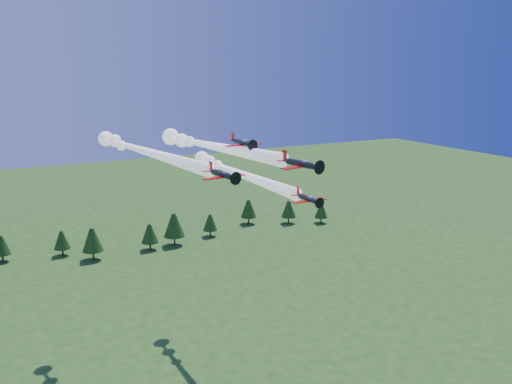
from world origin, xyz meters
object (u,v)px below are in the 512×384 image
plane_lead (210,145)px  plane_slot (242,143)px  plane_left (142,150)px  plane_right (234,171)px

plane_lead → plane_slot: plane_slot is taller
plane_lead → plane_left: plane_lead is taller
plane_lead → plane_left: (-9.58, 14.68, -2.19)m
plane_right → plane_slot: (-10.08, -24.09, 10.28)m
plane_lead → plane_right: (12.01, 13.76, -8.63)m
plane_lead → plane_right: 20.20m
plane_left → plane_right: (21.59, -0.93, -6.45)m
plane_right → plane_left: bearing=177.5°
plane_left → plane_slot: bearing=-71.6°
plane_left → plane_right: bearing=-8.7°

